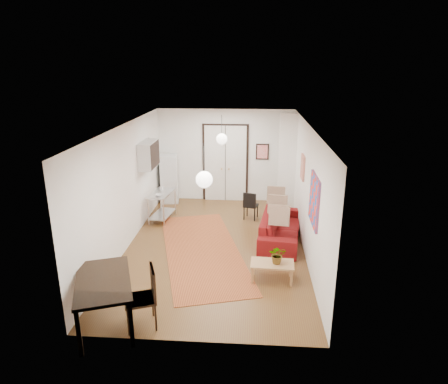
# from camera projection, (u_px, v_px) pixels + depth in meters

# --- Properties ---
(floor) EXTENTS (7.00, 7.00, 0.00)m
(floor) POSITION_uv_depth(u_px,v_px,m) (216.00, 246.00, 9.66)
(floor) COLOR brown
(floor) RESTS_ON ground
(ceiling) EXTENTS (4.20, 7.00, 0.02)m
(ceiling) POSITION_uv_depth(u_px,v_px,m) (215.00, 126.00, 8.77)
(ceiling) COLOR silver
(ceiling) RESTS_ON wall_back
(wall_back) EXTENTS (4.20, 0.02, 2.90)m
(wall_back) POSITION_uv_depth(u_px,v_px,m) (225.00, 156.00, 12.53)
(wall_back) COLOR white
(wall_back) RESTS_ON floor
(wall_front) EXTENTS (4.20, 0.02, 2.90)m
(wall_front) POSITION_uv_depth(u_px,v_px,m) (193.00, 260.00, 5.89)
(wall_front) COLOR white
(wall_front) RESTS_ON floor
(wall_left) EXTENTS (0.02, 7.00, 2.90)m
(wall_left) POSITION_uv_depth(u_px,v_px,m) (126.00, 187.00, 9.36)
(wall_left) COLOR white
(wall_left) RESTS_ON floor
(wall_right) EXTENTS (0.02, 7.00, 2.90)m
(wall_right) POSITION_uv_depth(u_px,v_px,m) (307.00, 191.00, 9.07)
(wall_right) COLOR white
(wall_right) RESTS_ON floor
(double_doors) EXTENTS (1.44, 0.06, 2.50)m
(double_doors) POSITION_uv_depth(u_px,v_px,m) (225.00, 164.00, 12.57)
(double_doors) COLOR silver
(double_doors) RESTS_ON wall_back
(stub_partition) EXTENTS (0.50, 0.10, 2.90)m
(stub_partition) POSITION_uv_depth(u_px,v_px,m) (287.00, 164.00, 11.50)
(stub_partition) COLOR white
(stub_partition) RESTS_ON floor
(wall_cabinet) EXTENTS (0.35, 1.00, 0.70)m
(wall_cabinet) POSITION_uv_depth(u_px,v_px,m) (149.00, 154.00, 10.63)
(wall_cabinet) COLOR silver
(wall_cabinet) RESTS_ON wall_left
(painting_popart) EXTENTS (0.05, 1.00, 1.00)m
(painting_popart) POSITION_uv_depth(u_px,v_px,m) (314.00, 200.00, 7.82)
(painting_popart) COLOR red
(painting_popart) RESTS_ON wall_right
(painting_abstract) EXTENTS (0.05, 0.50, 0.60)m
(painting_abstract) POSITION_uv_depth(u_px,v_px,m) (303.00, 167.00, 9.72)
(painting_abstract) COLOR beige
(painting_abstract) RESTS_ON wall_right
(poster_back) EXTENTS (0.40, 0.03, 0.50)m
(poster_back) POSITION_uv_depth(u_px,v_px,m) (262.00, 152.00, 12.38)
(poster_back) COLOR red
(poster_back) RESTS_ON wall_back
(print_left) EXTENTS (0.03, 0.44, 0.54)m
(print_left) POSITION_uv_depth(u_px,v_px,m) (148.00, 149.00, 11.10)
(print_left) COLOR #97693F
(print_left) RESTS_ON wall_left
(pendant_back) EXTENTS (0.30, 0.30, 0.80)m
(pendant_back) POSITION_uv_depth(u_px,v_px,m) (222.00, 139.00, 10.86)
(pendant_back) COLOR silver
(pendant_back) RESTS_ON ceiling
(pendant_front) EXTENTS (0.30, 0.30, 0.80)m
(pendant_front) POSITION_uv_depth(u_px,v_px,m) (204.00, 179.00, 7.07)
(pendant_front) COLOR silver
(pendant_front) RESTS_ON ceiling
(kilim_rug) EXTENTS (2.80, 4.75, 0.01)m
(kilim_rug) POSITION_uv_depth(u_px,v_px,m) (202.00, 250.00, 9.44)
(kilim_rug) COLOR #A65329
(kilim_rug) RESTS_ON floor
(sofa) EXTENTS (2.41, 1.21, 0.67)m
(sofa) POSITION_uv_depth(u_px,v_px,m) (281.00, 227.00, 9.89)
(sofa) COLOR maroon
(sofa) RESTS_ON floor
(coffee_table) EXTENTS (0.89, 0.52, 0.38)m
(coffee_table) POSITION_uv_depth(u_px,v_px,m) (272.00, 265.00, 8.04)
(coffee_table) COLOR tan
(coffee_table) RESTS_ON floor
(potted_plant) EXTENTS (0.35, 0.31, 0.37)m
(potted_plant) POSITION_uv_depth(u_px,v_px,m) (278.00, 255.00, 7.96)
(potted_plant) COLOR #396C30
(potted_plant) RESTS_ON coffee_table
(kitchen_counter) EXTENTS (0.66, 1.10, 0.80)m
(kitchen_counter) POSITION_uv_depth(u_px,v_px,m) (162.00, 203.00, 11.17)
(kitchen_counter) COLOR silver
(kitchen_counter) RESTS_ON floor
(bowl) EXTENTS (0.24, 0.24, 0.05)m
(bowl) POSITION_uv_depth(u_px,v_px,m) (159.00, 195.00, 10.78)
(bowl) COLOR silver
(bowl) RESTS_ON kitchen_counter
(soap_bottle) EXTENTS (0.10, 0.10, 0.17)m
(soap_bottle) POSITION_uv_depth(u_px,v_px,m) (162.00, 187.00, 11.29)
(soap_bottle) COLOR teal
(soap_bottle) RESTS_ON kitchen_counter
(fridge) EXTENTS (0.60, 0.60, 1.51)m
(fridge) POSITION_uv_depth(u_px,v_px,m) (169.00, 179.00, 12.53)
(fridge) COLOR silver
(fridge) RESTS_ON floor
(dining_table) EXTENTS (1.35, 1.73, 0.84)m
(dining_table) POSITION_uv_depth(u_px,v_px,m) (103.00, 285.00, 6.54)
(dining_table) COLOR black
(dining_table) RESTS_ON floor
(dining_chair_near) EXTENTS (0.64, 0.77, 1.04)m
(dining_chair_near) POSITION_uv_depth(u_px,v_px,m) (141.00, 290.00, 6.65)
(dining_chair_near) COLOR #3C2113
(dining_chair_near) RESTS_ON floor
(dining_chair_far) EXTENTS (0.64, 0.77, 1.04)m
(dining_chair_far) POSITION_uv_depth(u_px,v_px,m) (141.00, 290.00, 6.65)
(dining_chair_far) COLOR #3C2113
(dining_chair_far) RESTS_ON floor
(black_side_chair) EXTENTS (0.45, 0.46, 0.81)m
(black_side_chair) POSITION_uv_depth(u_px,v_px,m) (251.00, 202.00, 11.30)
(black_side_chair) COLOR black
(black_side_chair) RESTS_ON floor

